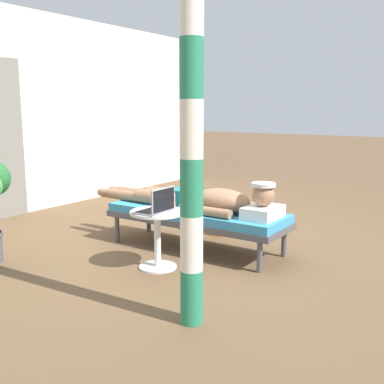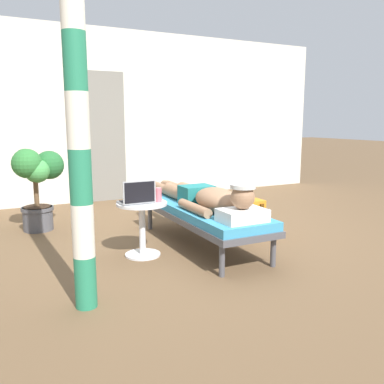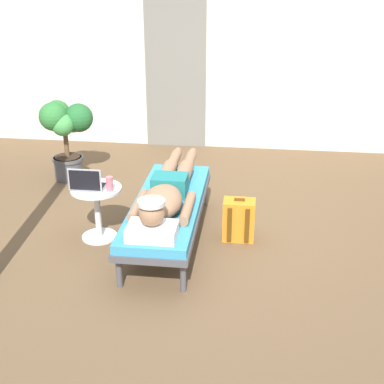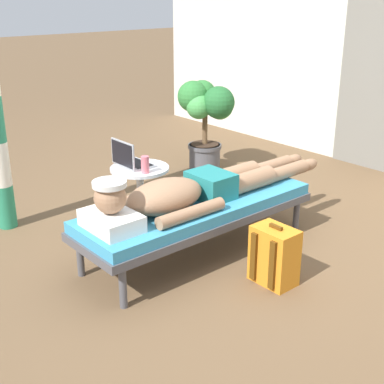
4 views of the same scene
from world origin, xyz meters
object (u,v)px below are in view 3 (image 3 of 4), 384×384
(person_reclining, at_px, (166,193))
(drink_glass, at_px, (110,184))
(potted_plant, at_px, (66,128))
(laptop, at_px, (87,184))
(lounge_chair, at_px, (168,207))
(side_table, at_px, (97,204))
(backpack, at_px, (239,220))

(person_reclining, distance_m, drink_glass, 0.53)
(potted_plant, bearing_deg, laptop, -63.99)
(lounge_chair, relative_size, potted_plant, 1.93)
(lounge_chair, xyz_separation_m, drink_glass, (-0.52, -0.08, 0.25))
(side_table, bearing_deg, potted_plant, 118.69)
(side_table, distance_m, backpack, 1.36)
(backpack, bearing_deg, person_reclining, -165.07)
(side_table, distance_m, drink_glass, 0.28)
(lounge_chair, distance_m, backpack, 0.69)
(drink_glass, relative_size, backpack, 0.32)
(person_reclining, xyz_separation_m, drink_glass, (-0.52, -0.02, 0.07))
(person_reclining, bearing_deg, laptop, -178.27)
(person_reclining, xyz_separation_m, side_table, (-0.67, 0.03, -0.16))
(lounge_chair, distance_m, potted_plant, 2.04)
(lounge_chair, height_order, drink_glass, drink_glass)
(lounge_chair, bearing_deg, laptop, -173.34)
(side_table, distance_m, potted_plant, 1.66)
(laptop, height_order, potted_plant, potted_plant)
(drink_glass, height_order, backpack, drink_glass)
(person_reclining, bearing_deg, side_table, 177.51)
(drink_glass, xyz_separation_m, potted_plant, (-0.93, 1.48, 0.05))
(lounge_chair, bearing_deg, potted_plant, 136.15)
(person_reclining, height_order, backpack, person_reclining)
(person_reclining, distance_m, laptop, 0.74)
(person_reclining, height_order, side_table, person_reclining)
(lounge_chair, relative_size, laptop, 6.07)
(lounge_chair, xyz_separation_m, person_reclining, (-0.00, -0.06, 0.17))
(backpack, bearing_deg, potted_plant, 148.80)
(person_reclining, xyz_separation_m, potted_plant, (-1.46, 1.46, 0.12))
(side_table, bearing_deg, backpack, 6.33)
(person_reclining, relative_size, potted_plant, 2.23)
(side_table, bearing_deg, drink_glass, -18.40)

